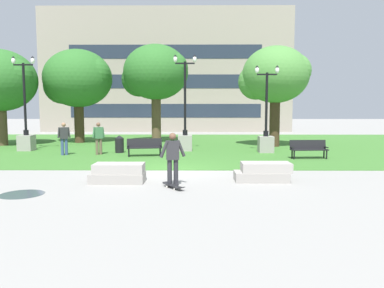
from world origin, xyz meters
name	(u,v)px	position (x,y,z in m)	size (l,w,h in m)	color
ground_plane	(169,170)	(0.00, 0.00, 0.00)	(140.00, 140.00, 0.00)	gray
grass_lawn	(179,145)	(0.00, 10.00, 0.01)	(40.00, 20.00, 0.02)	#3D752D
concrete_block_center	(118,173)	(-1.53, -2.39, 0.31)	(1.80, 0.90, 0.64)	#9E9991
concrete_block_left	(263,172)	(3.38, -2.14, 0.31)	(1.89, 0.90, 0.64)	#9E9991
person_skateboarder	(173,156)	(0.34, -3.02, 0.96)	(0.82, 0.39, 1.71)	#28282D
skateboard	(173,186)	(0.38, -3.35, 0.09)	(0.75, 0.95, 0.14)	black
puddle	(22,194)	(-3.97, -4.17, 0.00)	(1.26, 1.26, 0.01)	#47515B
park_bench_near_left	(309,148)	(6.62, 3.48, 0.54)	(1.83, 0.64, 0.90)	black
park_bench_near_right	(145,146)	(-1.55, 4.35, 0.54)	(1.86, 0.79, 0.90)	black
lamp_post_right	(185,132)	(0.48, 6.79, 1.12)	(1.32, 0.80, 5.49)	gray
lamp_post_left	(26,132)	(-8.74, 6.77, 1.11)	(1.32, 0.80, 5.41)	gray
lamp_post_center	(266,135)	(4.99, 6.00, 1.00)	(1.32, 0.80, 4.79)	gray
tree_far_left	(275,76)	(6.10, 9.30, 4.51)	(4.43, 4.22, 6.37)	#42301E
tree_far_right	(155,73)	(-1.80, 12.19, 4.94)	(4.83, 4.60, 6.96)	brown
tree_near_right	(77,80)	(-7.27, 11.86, 4.49)	(5.00, 4.76, 6.57)	#42301E
trash_bin	(119,144)	(-3.13, 5.79, 0.50)	(0.49, 0.49, 0.96)	black
person_bystander_near_lawn	(99,137)	(-4.06, 4.93, 0.98)	(0.64, 0.41, 1.71)	brown
person_bystander_far_lawn	(64,137)	(-5.81, 4.69, 0.98)	(0.65, 0.39, 1.71)	#384C7A
building_facade_distant	(166,70)	(-1.98, 24.50, 6.38)	(26.20, 1.03, 12.78)	gray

